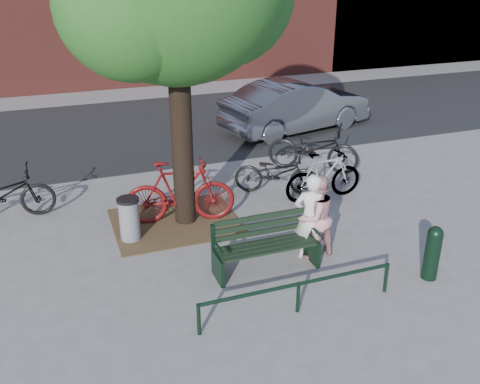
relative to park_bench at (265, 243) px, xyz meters
name	(u,v)px	position (x,y,z in m)	size (l,w,h in m)	color
ground	(266,270)	(0.00, -0.08, -0.48)	(90.00, 90.00, 0.00)	gray
dirt_pit	(176,222)	(-1.00, 2.12, -0.47)	(2.40, 2.00, 0.02)	brown
road	(158,127)	(0.00, 8.42, -0.47)	(40.00, 7.00, 0.01)	black
park_bench	(265,243)	(0.00, 0.00, 0.00)	(1.74, 0.54, 0.97)	black
guard_railing	(299,288)	(0.00, -1.28, -0.08)	(3.06, 0.06, 0.51)	black
person_left	(311,217)	(0.86, 0.07, 0.29)	(0.56, 0.37, 1.54)	silver
person_right	(315,217)	(0.95, 0.07, 0.27)	(0.73, 0.57, 1.50)	tan
bollard	(433,251)	(2.39, -1.19, 0.02)	(0.25, 0.25, 0.93)	black
litter_bin	(129,219)	(-1.93, 1.75, -0.06)	(0.40, 0.40, 0.82)	gray
bicycle_a	(1,195)	(-4.14, 3.43, 0.05)	(0.70, 2.01, 1.05)	black
bicycle_b	(180,192)	(-0.89, 2.12, 0.16)	(0.60, 2.12, 1.27)	#5B0D0D
bicycle_c	(276,173)	(1.40, 2.73, 0.00)	(0.64, 1.83, 0.96)	black
bicycle_d	(324,176)	(2.22, 2.12, 0.05)	(0.50, 1.77, 1.06)	gray
bicycle_e	(313,148)	(2.77, 3.67, 0.10)	(0.76, 2.19, 1.15)	black
parked_car	(296,106)	(3.78, 6.74, 0.27)	(1.58, 4.54, 1.49)	slate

